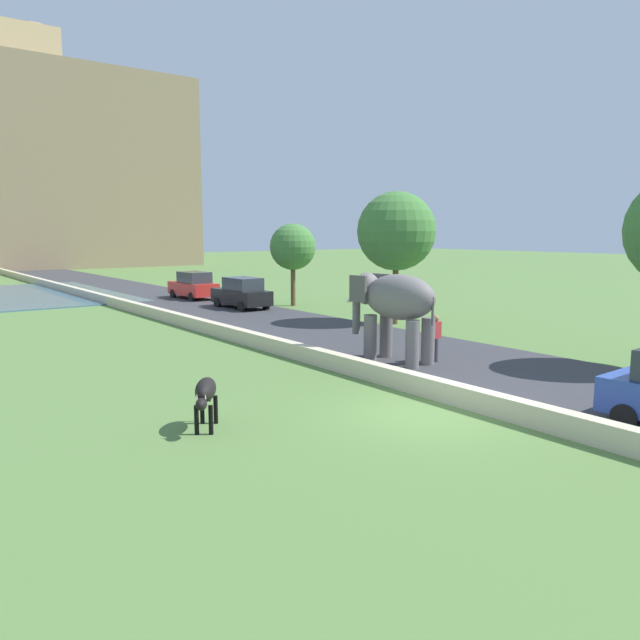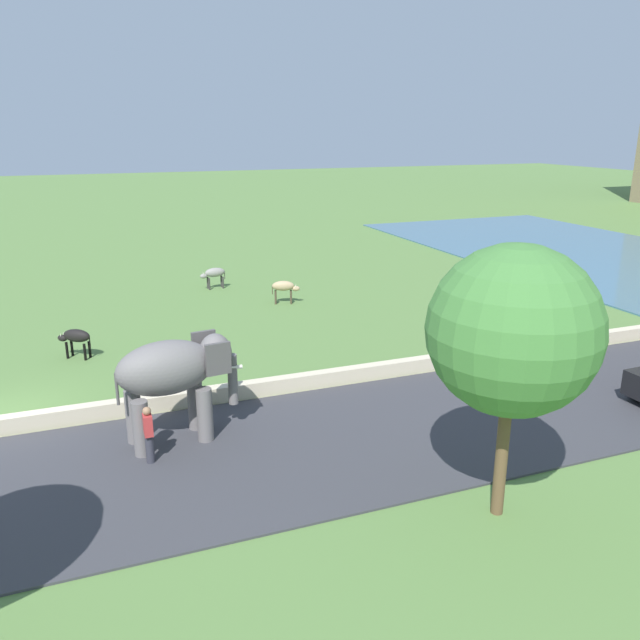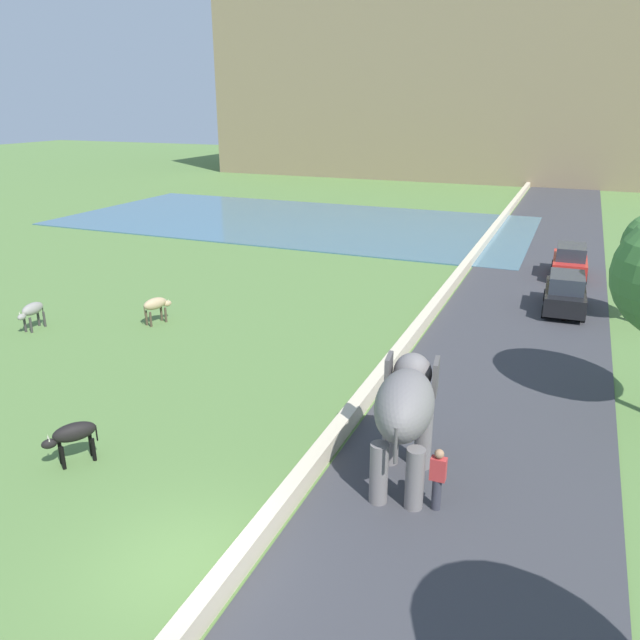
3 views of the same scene
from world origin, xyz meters
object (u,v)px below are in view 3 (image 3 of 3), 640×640
object	(u,v)px
car_black	(565,293)
cow_tan	(156,305)
car_red	(570,261)
cow_grey	(32,311)
elephant	(405,408)
person_beside_elephant	(438,479)
cow_black	(73,435)

from	to	relation	value
car_black	cow_tan	distance (m)	18.06
car_red	cow_grey	xyz separation A→B (m)	(-20.30, -17.18, -0.06)
car_red	elephant	bearing A→B (deg)	-98.28
elephant	car_red	distance (m)	22.10
cow_grey	cow_tan	world-z (taller)	same
cow_tan	cow_grey	bearing A→B (deg)	-148.42
person_beside_elephant	car_black	bearing A→B (deg)	82.67
car_red	cow_grey	bearing A→B (deg)	-139.76
cow_black	cow_tan	world-z (taller)	same
elephant	person_beside_elephant	size ratio (longest dim) A/B	2.18
car_red	cow_grey	world-z (taller)	car_red
car_red	person_beside_elephant	bearing A→B (deg)	-95.34
car_red	cow_tan	xyz separation A→B (m)	(-16.03, -14.55, -0.06)
elephant	car_black	size ratio (longest dim) A/B	0.87
car_black	car_red	world-z (taller)	same
person_beside_elephant	cow_tan	distance (m)	16.14
elephant	car_black	world-z (taller)	elephant
person_beside_elephant	cow_black	distance (m)	9.38
cow_grey	cow_tan	bearing A→B (deg)	31.58
cow_black	cow_tan	size ratio (longest dim) A/B	0.93
elephant	cow_grey	distance (m)	17.78
elephant	cow_black	world-z (taller)	elephant
car_black	car_red	distance (m)	6.23
person_beside_elephant	cow_tan	xyz separation A→B (m)	(-13.90, 8.19, -0.04)
person_beside_elephant	car_red	bearing A→B (deg)	84.66
elephant	cow_black	xyz separation A→B (m)	(-8.18, -2.54, -1.20)
person_beside_elephant	car_black	xyz separation A→B (m)	(2.12, 16.52, 0.03)
car_black	elephant	bearing A→B (deg)	-101.51
car_black	cow_tan	world-z (taller)	car_black
person_beside_elephant	cow_black	size ratio (longest dim) A/B	1.23
car_black	cow_tan	size ratio (longest dim) A/B	2.86
car_black	car_red	size ratio (longest dim) A/B	1.00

